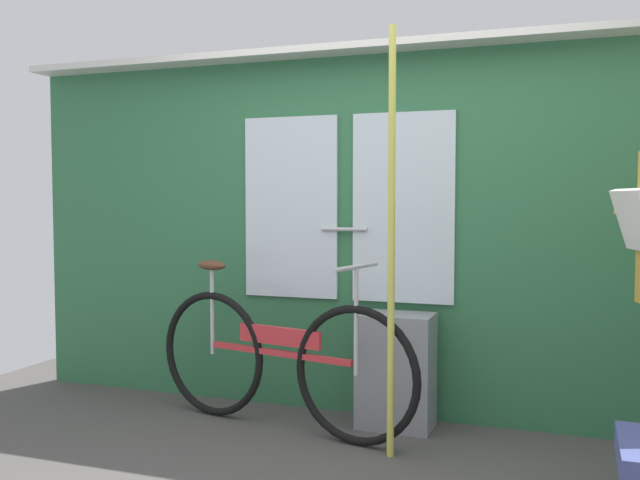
{
  "coord_description": "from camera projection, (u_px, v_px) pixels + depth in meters",
  "views": [
    {
      "loc": [
        1.09,
        -2.77,
        1.29
      ],
      "look_at": [
        -0.16,
        0.69,
        1.07
      ],
      "focal_mm": 39.94,
      "sensor_mm": 36.0,
      "label": 1
    }
  ],
  "objects": [
    {
      "name": "train_door_wall",
      "position": [
        379.0,
        225.0,
        4.21
      ],
      "size": [
        4.7,
        0.28,
        2.17
      ],
      "color": "#2D6B42",
      "rests_on": "ground_plane"
    },
    {
      "name": "bicycle_near_door",
      "position": [
        278.0,
        360.0,
        3.96
      ],
      "size": [
        1.68,
        0.53,
        0.95
      ],
      "rotation": [
        0.0,
        0.0,
        -0.22
      ],
      "color": "black",
      "rests_on": "ground_plane"
    },
    {
      "name": "trash_bin_by_wall",
      "position": [
        396.0,
        371.0,
        4.0
      ],
      "size": [
        0.41,
        0.28,
        0.64
      ],
      "primitive_type": "cube",
      "color": "gray",
      "rests_on": "ground_plane"
    },
    {
      "name": "handrail_pole",
      "position": [
        391.0,
        244.0,
        3.5
      ],
      "size": [
        0.04,
        0.04,
        2.13
      ],
      "primitive_type": "cylinder",
      "color": "#C6C14C",
      "rests_on": "ground_plane"
    }
  ]
}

